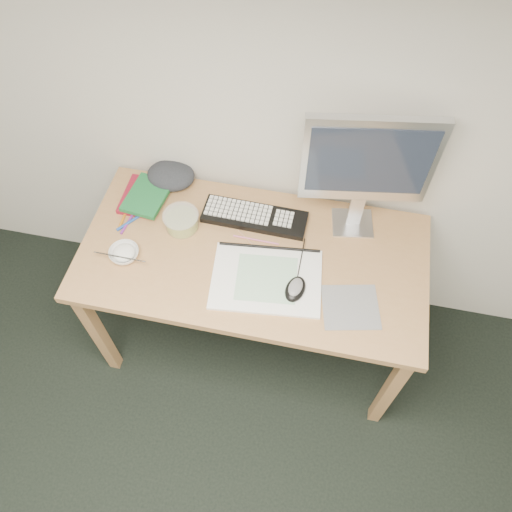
{
  "coord_description": "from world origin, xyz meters",
  "views": [
    {
      "loc": [
        0.42,
        0.33,
        2.41
      ],
      "look_at": [
        0.2,
        1.37,
        0.83
      ],
      "focal_mm": 35.0,
      "sensor_mm": 36.0,
      "label": 1
    }
  ],
  "objects_px": {
    "rice_bowl": "(124,254)",
    "sketchpad": "(266,279)",
    "desk": "(253,266)",
    "monitor": "(368,164)",
    "keyboard": "(255,217)"
  },
  "relations": [
    {
      "from": "monitor",
      "to": "rice_bowl",
      "type": "bearing_deg",
      "value": -167.08
    },
    {
      "from": "sketchpad",
      "to": "monitor",
      "type": "xyz_separation_m",
      "value": [
        0.3,
        0.35,
        0.35
      ]
    },
    {
      "from": "rice_bowl",
      "to": "monitor",
      "type": "bearing_deg",
      "value": 21.85
    },
    {
      "from": "sketchpad",
      "to": "rice_bowl",
      "type": "relative_size",
      "value": 3.55
    },
    {
      "from": "monitor",
      "to": "rice_bowl",
      "type": "height_order",
      "value": "monitor"
    },
    {
      "from": "keyboard",
      "to": "monitor",
      "type": "xyz_separation_m",
      "value": [
        0.41,
        0.06,
        0.34
      ]
    },
    {
      "from": "keyboard",
      "to": "sketchpad",
      "type": "bearing_deg",
      "value": -68.1
    },
    {
      "from": "desk",
      "to": "keyboard",
      "type": "bearing_deg",
      "value": 99.48
    },
    {
      "from": "monitor",
      "to": "keyboard",
      "type": "bearing_deg",
      "value": 179.38
    },
    {
      "from": "desk",
      "to": "keyboard",
      "type": "relative_size",
      "value": 3.19
    },
    {
      "from": "keyboard",
      "to": "rice_bowl",
      "type": "bearing_deg",
      "value": -146.72
    },
    {
      "from": "desk",
      "to": "rice_bowl",
      "type": "bearing_deg",
      "value": -167.38
    },
    {
      "from": "sketchpad",
      "to": "keyboard",
      "type": "height_order",
      "value": "keyboard"
    },
    {
      "from": "rice_bowl",
      "to": "sketchpad",
      "type": "bearing_deg",
      "value": 0.58
    },
    {
      "from": "desk",
      "to": "monitor",
      "type": "height_order",
      "value": "monitor"
    }
  ]
}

